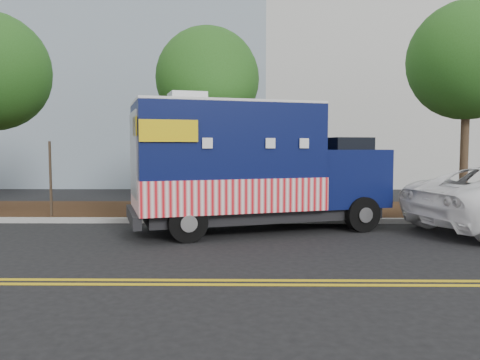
{
  "coord_description": "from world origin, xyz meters",
  "views": [
    {
      "loc": [
        0.96,
        -12.16,
        2.27
      ],
      "look_at": [
        0.81,
        0.6,
        1.33
      ],
      "focal_mm": 35.0,
      "sensor_mm": 36.0,
      "label": 1
    }
  ],
  "objects": [
    {
      "name": "centerline_far",
      "position": [
        0.0,
        -4.7,
        0.01
      ],
      "size": [
        120.0,
        0.1,
        0.01
      ],
      "primitive_type": "cube",
      "color": "gold",
      "rests_on": "ground"
    },
    {
      "name": "tree_b",
      "position": [
        -0.28,
        3.21,
        4.42
      ],
      "size": [
        3.36,
        3.36,
        6.11
      ],
      "color": "#38281C",
      "rests_on": "ground"
    },
    {
      "name": "food_truck",
      "position": [
        0.99,
        0.3,
        1.63
      ],
      "size": [
        7.26,
        4.41,
        3.61
      ],
      "rotation": [
        0.0,
        0.0,
        0.31
      ],
      "color": "black",
      "rests_on": "ground"
    },
    {
      "name": "curb",
      "position": [
        0.0,
        1.4,
        0.07
      ],
      "size": [
        120.0,
        0.18,
        0.15
      ],
      "primitive_type": "cube",
      "color": "#9E9E99",
      "rests_on": "ground"
    },
    {
      "name": "mulch_strip",
      "position": [
        0.0,
        3.5,
        0.07
      ],
      "size": [
        120.0,
        4.0,
        0.15
      ],
      "primitive_type": "cube",
      "color": "black",
      "rests_on": "ground"
    },
    {
      "name": "tree_c",
      "position": [
        8.06,
        3.11,
        4.98
      ],
      "size": [
        3.78,
        3.78,
        6.88
      ],
      "color": "#38281C",
      "rests_on": "ground"
    },
    {
      "name": "sign_post",
      "position": [
        -4.86,
        1.66,
        1.2
      ],
      "size": [
        0.06,
        0.06,
        2.4
      ],
      "primitive_type": "cube",
      "color": "#473828",
      "rests_on": "ground"
    },
    {
      "name": "centerline_near",
      "position": [
        0.0,
        -4.45,
        0.01
      ],
      "size": [
        120.0,
        0.1,
        0.01
      ],
      "primitive_type": "cube",
      "color": "gold",
      "rests_on": "ground"
    },
    {
      "name": "ground",
      "position": [
        0.0,
        0.0,
        0.0
      ],
      "size": [
        120.0,
        120.0,
        0.0
      ],
      "primitive_type": "plane",
      "color": "black",
      "rests_on": "ground"
    }
  ]
}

